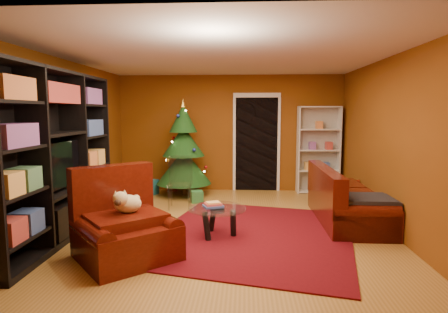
# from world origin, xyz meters

# --- Properties ---
(floor) EXTENTS (5.00, 5.50, 0.05)m
(floor) POSITION_xyz_m (0.00, 0.00, -0.03)
(floor) COLOR olive
(floor) RESTS_ON ground
(ceiling) EXTENTS (5.00, 5.50, 0.05)m
(ceiling) POSITION_xyz_m (0.00, 0.00, 2.62)
(ceiling) COLOR silver
(ceiling) RESTS_ON wall_back
(wall_back) EXTENTS (5.00, 0.05, 2.60)m
(wall_back) POSITION_xyz_m (0.00, 2.77, 1.30)
(wall_back) COLOR brown
(wall_back) RESTS_ON ground
(wall_left) EXTENTS (0.05, 5.50, 2.60)m
(wall_left) POSITION_xyz_m (-2.52, 0.00, 1.30)
(wall_left) COLOR brown
(wall_left) RESTS_ON ground
(wall_right) EXTENTS (0.05, 5.50, 2.60)m
(wall_right) POSITION_xyz_m (2.52, 0.00, 1.30)
(wall_right) COLOR brown
(wall_right) RESTS_ON ground
(doorway) EXTENTS (1.06, 0.60, 2.16)m
(doorway) POSITION_xyz_m (0.60, 2.73, 1.05)
(doorway) COLOR black
(doorway) RESTS_ON floor
(rug) EXTENTS (3.41, 3.75, 0.02)m
(rug) POSITION_xyz_m (0.47, -0.41, 0.01)
(rug) COLOR #590910
(rug) RESTS_ON floor
(media_unit) EXTENTS (0.52, 3.06, 2.34)m
(media_unit) POSITION_xyz_m (-2.27, -0.71, 1.17)
(media_unit) COLOR black
(media_unit) RESTS_ON floor
(christmas_tree) EXTENTS (1.35, 1.35, 2.08)m
(christmas_tree) POSITION_xyz_m (-0.96, 2.15, 1.01)
(christmas_tree) COLOR #103510
(christmas_tree) RESTS_ON floor
(gift_box_teal) EXTENTS (0.39, 0.39, 0.31)m
(gift_box_teal) POSITION_xyz_m (-1.73, 2.18, 0.16)
(gift_box_teal) COLOR teal
(gift_box_teal) RESTS_ON floor
(gift_box_green) EXTENTS (0.28, 0.28, 0.23)m
(gift_box_green) POSITION_xyz_m (-0.60, 1.51, 0.11)
(gift_box_green) COLOR #2A7837
(gift_box_green) RESTS_ON floor
(gift_box_red) EXTENTS (0.28, 0.28, 0.24)m
(gift_box_red) POSITION_xyz_m (-1.31, 2.59, 0.12)
(gift_box_red) COLOR maroon
(gift_box_red) RESTS_ON floor
(white_bookshelf) EXTENTS (0.91, 0.35, 1.95)m
(white_bookshelf) POSITION_xyz_m (1.95, 2.57, 0.95)
(white_bookshelf) COLOR white
(white_bookshelf) RESTS_ON floor
(armchair) EXTENTS (1.61, 1.61, 0.90)m
(armchair) POSITION_xyz_m (-1.08, -1.39, 0.45)
(armchair) COLOR #3E0C06
(armchair) RESTS_ON rug
(dog) EXTENTS (0.50, 0.49, 0.29)m
(dog) POSITION_xyz_m (-1.08, -1.32, 0.67)
(dog) COLOR beige
(dog) RESTS_ON armchair
(sofa) EXTENTS (0.95, 2.09, 0.90)m
(sofa) POSITION_xyz_m (2.02, 0.36, 0.45)
(sofa) COLOR #3E0C06
(sofa) RESTS_ON rug
(coffee_table) EXTENTS (1.08, 1.08, 0.52)m
(coffee_table) POSITION_xyz_m (-0.04, -0.51, 0.22)
(coffee_table) COLOR gray
(coffee_table) RESTS_ON rug
(acrylic_chair) EXTENTS (0.48, 0.51, 0.87)m
(acrylic_chair) POSITION_xyz_m (-0.86, 1.05, 0.44)
(acrylic_chair) COLOR #66605B
(acrylic_chair) RESTS_ON rug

